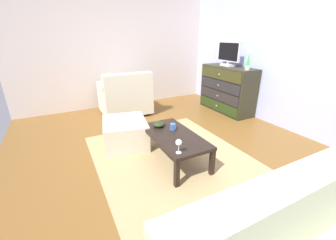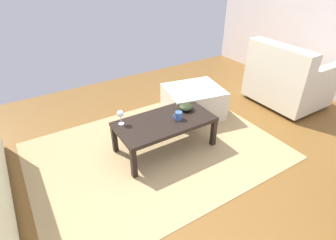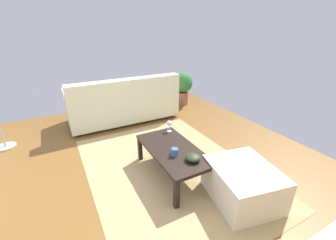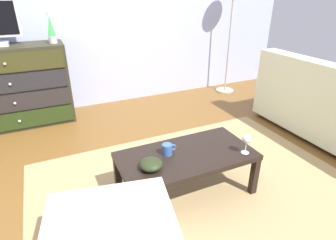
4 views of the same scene
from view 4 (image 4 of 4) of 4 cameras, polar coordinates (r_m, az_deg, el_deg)
name	(u,v)px [view 4 (image 4 of 4)]	position (r m, az deg, el deg)	size (l,w,h in m)	color
ground_plane	(164,183)	(2.44, -0.75, -12.91)	(5.78, 4.59, 0.05)	brown
wall_accent_rear	(97,1)	(3.89, -14.50, 22.77)	(5.78, 0.12, 2.71)	#A8B1D6
area_rug	(196,188)	(2.36, 5.88, -13.76)	(2.60, 1.90, 0.01)	#A38759
dresser	(13,87)	(3.66, -29.40, 5.92)	(1.22, 0.49, 0.93)	#2D2B1B
lava_lamp	(51,30)	(3.48, -23.06, 16.82)	(0.09, 0.09, 0.33)	#B7B7BC
coffee_table	(186,159)	(2.13, 3.82, -8.01)	(1.03, 0.53, 0.36)	black
wine_glass	(247,140)	(2.14, 16.02, -3.91)	(0.07, 0.07, 0.16)	silver
mug	(168,149)	(2.08, -0.10, -6.09)	(0.11, 0.08, 0.08)	#375B9E
bowl_decorative	(151,164)	(1.93, -3.54, -9.14)	(0.16, 0.16, 0.07)	#232D16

